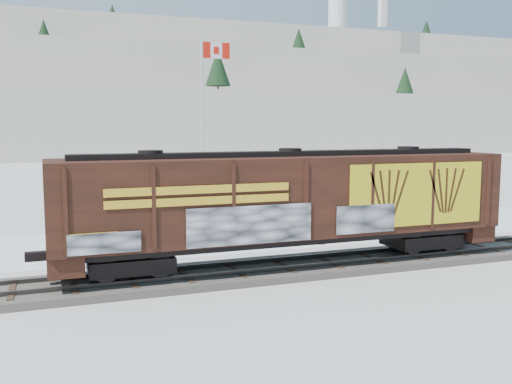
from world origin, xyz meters
name	(u,v)px	position (x,y,z in m)	size (l,w,h in m)	color
ground	(327,268)	(0.00, 0.00, 0.00)	(500.00, 500.00, 0.00)	white
rail_track	(327,264)	(0.00, 0.00, 0.15)	(50.00, 3.40, 0.43)	#59544C
parking_strip	(262,235)	(0.00, 7.50, 0.01)	(40.00, 8.00, 0.03)	white
hillside	(86,93)	(-0.05, 139.79, 14.37)	(360.00, 110.00, 93.00)	white
hopper_railcar	(290,200)	(-1.69, -0.01, 2.90)	(18.31, 3.06, 4.42)	black
flagpole	(204,152)	(-1.25, 14.59, 4.13)	(2.30, 0.90, 11.23)	silver
car_silver	(188,229)	(-4.24, 6.66, 0.75)	(1.70, 4.22, 1.44)	#A8ABAF
car_white	(337,221)	(3.47, 5.54, 0.89)	(1.82, 5.23, 1.72)	silver
car_dark	(422,214)	(9.71, 6.78, 0.70)	(1.89, 4.65, 1.35)	black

